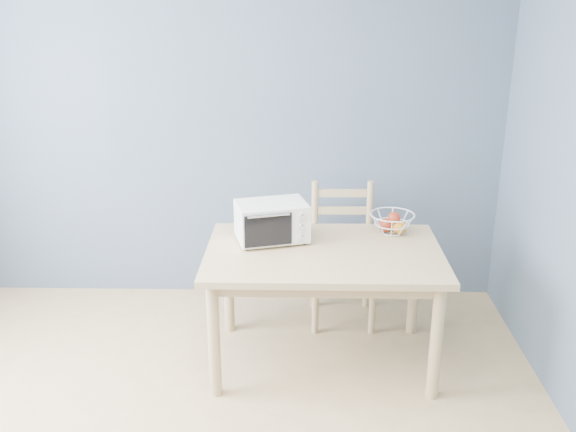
{
  "coord_description": "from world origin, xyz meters",
  "views": [
    {
      "loc": [
        0.56,
        -2.24,
        2.22
      ],
      "look_at": [
        0.48,
        1.37,
        0.93
      ],
      "focal_mm": 40.0,
      "sensor_mm": 36.0,
      "label": 1
    }
  ],
  "objects_px": {
    "toaster_oven": "(269,221)",
    "fruit_basket": "(392,222)",
    "dining_table": "(324,266)",
    "dining_chair": "(343,255)"
  },
  "relations": [
    {
      "from": "fruit_basket",
      "to": "dining_chair",
      "type": "height_order",
      "value": "dining_chair"
    },
    {
      "from": "toaster_oven",
      "to": "dining_table",
      "type": "bearing_deg",
      "value": -39.18
    },
    {
      "from": "toaster_oven",
      "to": "fruit_basket",
      "type": "relative_size",
      "value": 1.49
    },
    {
      "from": "dining_table",
      "to": "dining_chair",
      "type": "relative_size",
      "value": 1.46
    },
    {
      "from": "fruit_basket",
      "to": "dining_chair",
      "type": "distance_m",
      "value": 0.54
    },
    {
      "from": "toaster_oven",
      "to": "fruit_basket",
      "type": "height_order",
      "value": "toaster_oven"
    },
    {
      "from": "dining_table",
      "to": "fruit_basket",
      "type": "relative_size",
      "value": 4.35
    },
    {
      "from": "toaster_oven",
      "to": "dining_chair",
      "type": "distance_m",
      "value": 0.77
    },
    {
      "from": "toaster_oven",
      "to": "dining_chair",
      "type": "relative_size",
      "value": 0.5
    },
    {
      "from": "toaster_oven",
      "to": "fruit_basket",
      "type": "distance_m",
      "value": 0.79
    }
  ]
}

